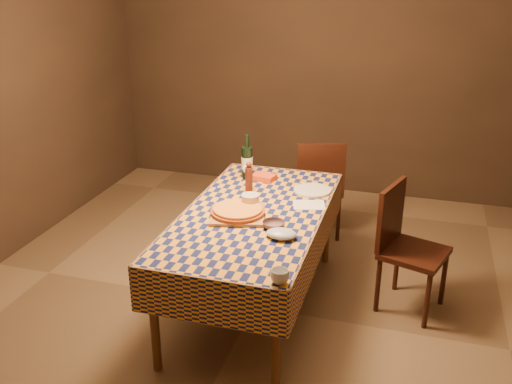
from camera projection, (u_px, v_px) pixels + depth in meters
room at (254, 131)px, 3.70m from camera, size 5.00×5.10×2.70m
dining_table at (254, 222)px, 3.95m from camera, size 0.94×1.84×0.77m
cutting_board at (238, 214)px, 3.85m from camera, size 0.43×0.43×0.02m
pizza at (238, 211)px, 3.84m from camera, size 0.48×0.48×0.04m
pepper_mill at (249, 178)px, 4.22m from camera, size 0.07×0.07×0.24m
bowl at (274, 225)px, 3.68m from camera, size 0.15×0.15×0.05m
wine_glass at (247, 169)px, 4.41m from camera, size 0.07×0.07×0.14m
wine_bottle at (247, 161)px, 4.49m from camera, size 0.10×0.10×0.35m
deli_tub at (250, 202)px, 3.96m from camera, size 0.14×0.14×0.10m
takeout_container at (264, 177)px, 4.48m from camera, size 0.19×0.15×0.04m
white_plate at (312, 190)px, 4.26m from camera, size 0.30×0.30×0.02m
tumbler at (280, 277)px, 3.04m from camera, size 0.11×0.11×0.08m
flour_patch at (309, 205)px, 4.03m from camera, size 0.26×0.22×0.00m
flour_bag at (281, 234)px, 3.55m from camera, size 0.21×0.16×0.06m
chair_far at (319, 183)px, 5.10m from camera, size 0.52×0.53×0.93m
chair_right at (404, 241)px, 4.06m from camera, size 0.54×0.53×0.93m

